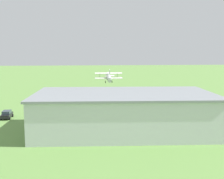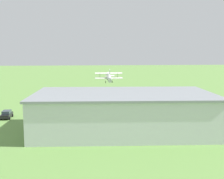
{
  "view_description": "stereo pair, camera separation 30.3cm",
  "coord_description": "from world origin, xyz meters",
  "views": [
    {
      "loc": [
        8.63,
        85.55,
        13.69
      ],
      "look_at": [
        1.72,
        15.84,
        4.22
      ],
      "focal_mm": 44.85,
      "sensor_mm": 36.0,
      "label": 1
    },
    {
      "loc": [
        8.32,
        85.58,
        13.69
      ],
      "look_at": [
        1.72,
        15.84,
        4.22
      ],
      "focal_mm": 44.85,
      "sensor_mm": 36.0,
      "label": 2
    }
  ],
  "objects": [
    {
      "name": "ground_plane",
      "position": [
        0.0,
        0.0,
        0.0
      ],
      "size": [
        400.0,
        400.0,
        0.0
      ],
      "primitive_type": "plane",
      "color": "#608C42"
    },
    {
      "name": "person_at_fence_line",
      "position": [
        -4.86,
        22.17,
        0.89
      ],
      "size": [
        0.44,
        0.44,
        1.77
      ],
      "color": "navy",
      "rests_on": "ground_plane"
    },
    {
      "name": "person_near_hangar_door",
      "position": [
        -6.28,
        20.46,
        0.81
      ],
      "size": [
        0.54,
        0.54,
        1.64
      ],
      "color": "#33723F",
      "rests_on": "ground_plane"
    },
    {
      "name": "car_grey",
      "position": [
        17.86,
        24.98,
        0.86
      ],
      "size": [
        2.29,
        4.47,
        1.66
      ],
      "color": "slate",
      "rests_on": "ground_plane"
    },
    {
      "name": "person_beside_truck",
      "position": [
        -1.07,
        22.26,
        0.78
      ],
      "size": [
        0.53,
        0.53,
        1.58
      ],
      "color": "navy",
      "rests_on": "ground_plane"
    },
    {
      "name": "hangar",
      "position": [
        1.87,
        38.49,
        3.37
      ],
      "size": [
        31.45,
        18.25,
        6.72
      ],
      "color": "silver",
      "rests_on": "ground_plane"
    },
    {
      "name": "truck_flatbed_blue",
      "position": [
        -12.88,
        23.27,
        1.65
      ],
      "size": [
        2.61,
        7.45,
        3.0
      ],
      "color": "#2D4C8C",
      "rests_on": "ground_plane"
    },
    {
      "name": "person_crossing_taxiway",
      "position": [
        18.04,
        20.81,
        0.8
      ],
      "size": [
        0.53,
        0.53,
        1.61
      ],
      "color": "#72338C",
      "rests_on": "ground_plane"
    },
    {
      "name": "biplane",
      "position": [
        1.62,
        5.31,
        6.5
      ],
      "size": [
        8.02,
        7.57,
        4.21
      ],
      "color": "silver"
    },
    {
      "name": "car_black",
      "position": [
        24.72,
        27.12,
        0.85
      ],
      "size": [
        2.02,
        4.0,
        1.65
      ],
      "color": "black",
      "rests_on": "ground_plane"
    },
    {
      "name": "person_watching_takeoff",
      "position": [
        13.23,
        20.86,
        0.83
      ],
      "size": [
        0.54,
        0.54,
        1.67
      ],
      "color": "#33723F",
      "rests_on": "ground_plane"
    }
  ]
}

